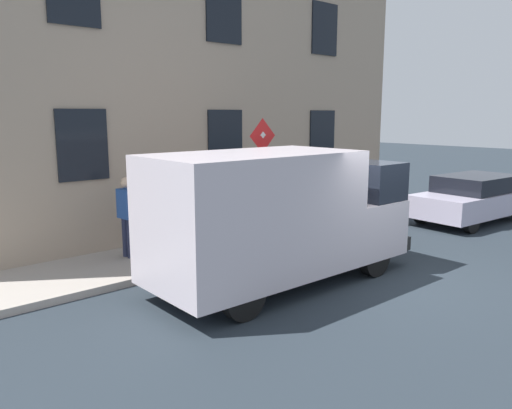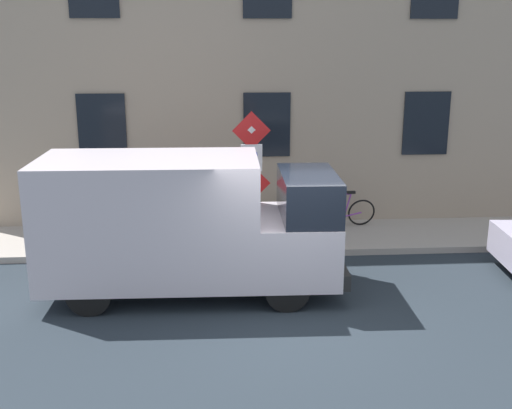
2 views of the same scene
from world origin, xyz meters
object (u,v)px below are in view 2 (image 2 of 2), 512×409
bicycle_green (304,212)px  delivery_van (185,222)px  sign_post_stacked (251,167)px  bicycle_purple (340,212)px  pedestrian (125,195)px

bicycle_green → delivery_van: bearing=46.3°
sign_post_stacked → bicycle_green: size_ratio=1.63×
bicycle_purple → bicycle_green: bearing=-4.7°
delivery_van → bicycle_purple: (3.33, -3.49, -0.82)m
delivery_van → pedestrian: bearing=116.7°
delivery_van → bicycle_green: bearing=52.8°
sign_post_stacked → delivery_van: bearing=145.4°
bicycle_purple → pedestrian: size_ratio=1.00×
delivery_van → bicycle_green: delivery_van is taller
sign_post_stacked → delivery_van: sign_post_stacked is taller
sign_post_stacked → bicycle_purple: size_ratio=1.63×
bicycle_purple → pedestrian: pedestrian is taller
bicycle_green → pedestrian: pedestrian is taller
delivery_van → bicycle_green: (3.33, -2.64, -0.82)m
sign_post_stacked → pedestrian: 3.14m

